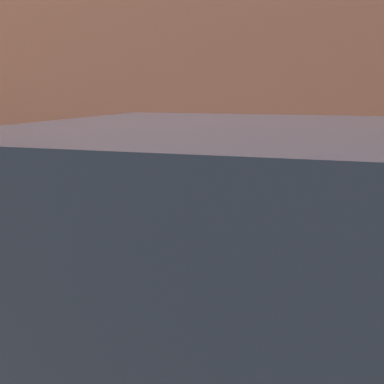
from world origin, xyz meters
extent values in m
cube|color=#ADAAA3|center=(0.00, 2.20, 0.07)|extent=(24.00, 2.80, 0.15)
cylinder|color=#2D2D30|center=(-0.32, 0.99, 0.62)|extent=(0.06, 0.06, 0.94)
cube|color=black|center=(-0.32, 0.99, 1.27)|extent=(0.19, 0.11, 0.36)
cube|color=gray|center=(-0.32, 0.93, 1.30)|extent=(0.11, 0.01, 0.13)
cylinder|color=black|center=(-0.32, 0.99, 1.51)|extent=(0.19, 0.09, 0.19)
cylinder|color=black|center=(-0.09, 0.49, 0.33)|extent=(0.68, 0.26, 0.66)
camera|label=1|loc=(0.93, -2.07, 1.88)|focal=50.00mm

